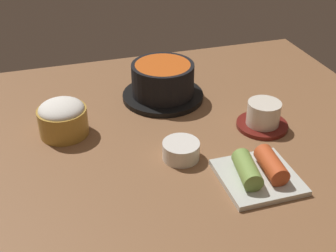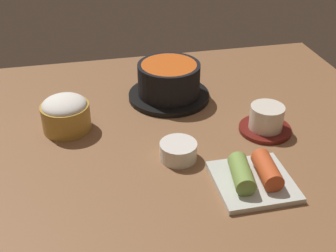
# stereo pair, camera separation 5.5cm
# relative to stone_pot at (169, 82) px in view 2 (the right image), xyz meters

# --- Properties ---
(dining_table) EXTENTS (1.00, 0.76, 0.02)m
(dining_table) POSITION_rel_stone_pot_xyz_m (-0.06, -0.14, -0.05)
(dining_table) COLOR brown
(dining_table) RESTS_ON ground
(stone_pot) EXTENTS (0.18, 0.18, 0.08)m
(stone_pot) POSITION_rel_stone_pot_xyz_m (0.00, 0.00, 0.00)
(stone_pot) COLOR black
(stone_pot) RESTS_ON dining_table
(rice_bowl) EXTENTS (0.09, 0.09, 0.07)m
(rice_bowl) POSITION_rel_stone_pot_xyz_m (-0.22, -0.08, -0.00)
(rice_bowl) COLOR #B78C38
(rice_bowl) RESTS_ON dining_table
(tea_cup_with_saucer) EXTENTS (0.10, 0.10, 0.05)m
(tea_cup_with_saucer) POSITION_rel_stone_pot_xyz_m (0.15, -0.17, -0.01)
(tea_cup_with_saucer) COLOR maroon
(tea_cup_with_saucer) RESTS_ON dining_table
(banchan_cup_center) EXTENTS (0.07, 0.07, 0.03)m
(banchan_cup_center) POSITION_rel_stone_pot_xyz_m (-0.03, -0.22, -0.02)
(banchan_cup_center) COLOR white
(banchan_cup_center) RESTS_ON dining_table
(kimchi_plate) EXTENTS (0.12, 0.12, 0.04)m
(kimchi_plate) POSITION_rel_stone_pot_xyz_m (0.07, -0.32, -0.02)
(kimchi_plate) COLOR silver
(kimchi_plate) RESTS_ON dining_table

